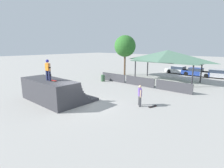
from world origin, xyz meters
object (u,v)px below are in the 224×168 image
(skater_on_deck, at_px, (48,69))
(skateboard_on_deck, at_px, (53,81))
(trash_bin, at_px, (103,78))
(parked_car_blue, at_px, (196,72))
(bystander_walking, at_px, (140,94))
(skateboard_on_ground, at_px, (153,106))
(parked_car_white, at_px, (179,70))
(tree_beside_pavilion, at_px, (125,46))
(parked_car_silver, at_px, (217,74))

(skater_on_deck, height_order, skateboard_on_deck, skater_on_deck)
(trash_bin, relative_size, parked_car_blue, 0.20)
(bystander_walking, xyz_separation_m, skateboard_on_ground, (0.90, 0.48, -0.88))
(skater_on_deck, distance_m, parked_car_white, 22.85)
(parked_car_white, bearing_deg, tree_beside_pavilion, -124.17)
(trash_bin, bearing_deg, skateboard_on_ground, -25.14)
(bystander_walking, distance_m, parked_car_blue, 17.90)
(skater_on_deck, height_order, parked_car_blue, skater_on_deck)
(bystander_walking, bearing_deg, parked_car_silver, -48.77)
(skateboard_on_deck, xyz_separation_m, parked_car_silver, (7.33, 22.16, -1.35))
(bystander_walking, height_order, skateboard_on_ground, bystander_walking)
(parked_car_blue, xyz_separation_m, parked_car_silver, (2.93, 0.12, 0.00))
(skateboard_on_deck, xyz_separation_m, bystander_walking, (5.42, 4.17, -1.02))
(tree_beside_pavilion, relative_size, parked_car_silver, 1.36)
(skater_on_deck, height_order, trash_bin, skater_on_deck)
(skater_on_deck, xyz_separation_m, skateboard_on_ground, (6.88, 4.74, -2.82))
(skater_on_deck, height_order, skateboard_on_ground, skater_on_deck)
(tree_beside_pavilion, xyz_separation_m, parked_car_silver, (11.87, 6.89, -3.99))
(skateboard_on_ground, xyz_separation_m, parked_car_blue, (-1.91, 17.39, 0.54))
(bystander_walking, relative_size, parked_car_silver, 0.36)
(bystander_walking, xyz_separation_m, parked_car_blue, (-1.01, 17.87, -0.33))
(parked_car_silver, bearing_deg, trash_bin, -136.19)
(bystander_walking, distance_m, tree_beside_pavilion, 15.35)
(tree_beside_pavilion, bearing_deg, trash_bin, -81.51)
(skateboard_on_ground, bearing_deg, parked_car_white, 33.54)
(skateboard_on_deck, relative_size, parked_car_blue, 0.19)
(skater_on_deck, distance_m, trash_bin, 10.21)
(skater_on_deck, xyz_separation_m, bystander_walking, (5.97, 4.26, -1.94))
(skater_on_deck, relative_size, trash_bin, 2.00)
(parked_car_blue, bearing_deg, skateboard_on_deck, -99.73)
(parked_car_white, bearing_deg, bystander_walking, -72.52)
(skateboard_on_deck, bearing_deg, skater_on_deck, -166.94)
(skater_on_deck, distance_m, parked_car_blue, 22.80)
(skateboard_on_ground, xyz_separation_m, tree_beside_pavilion, (-10.86, 10.62, 4.53))
(skateboard_on_ground, distance_m, tree_beside_pavilion, 15.85)
(parked_car_silver, bearing_deg, parked_car_blue, 176.64)
(skateboard_on_deck, xyz_separation_m, skateboard_on_ground, (6.32, 4.65, -1.90))
(skateboard_on_deck, bearing_deg, skateboard_on_ground, 39.89)
(parked_car_white, distance_m, parked_car_blue, 2.98)
(skater_on_deck, relative_size, tree_beside_pavilion, 0.27)
(bystander_walking, bearing_deg, tree_beside_pavilion, -0.78)
(skater_on_deck, bearing_deg, skateboard_on_deck, 7.75)
(skateboard_on_ground, relative_size, parked_car_blue, 0.19)
(skater_on_deck, height_order, tree_beside_pavilion, tree_beside_pavilion)
(trash_bin, bearing_deg, bystander_walking, -29.61)
(bystander_walking, bearing_deg, parked_car_blue, -39.44)
(skater_on_deck, height_order, bystander_walking, skater_on_deck)
(parked_car_blue, bearing_deg, skateboard_on_ground, -82.14)
(skateboard_on_deck, distance_m, bystander_walking, 6.91)
(tree_beside_pavilion, bearing_deg, skateboard_on_deck, -73.44)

